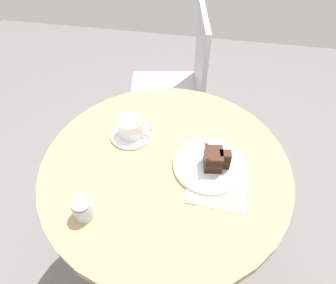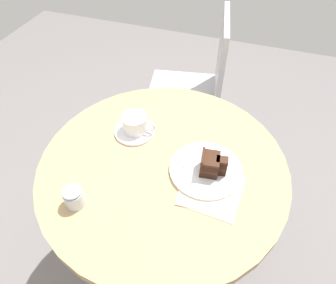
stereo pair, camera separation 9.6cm
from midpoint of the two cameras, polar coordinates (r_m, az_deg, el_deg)
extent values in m
cube|color=slate|center=(1.57, 1.23, -20.78)|extent=(4.40, 4.40, 0.01)
cylinder|color=tan|center=(0.96, 1.88, -4.86)|extent=(0.79, 0.79, 0.03)
cylinder|color=silver|center=(1.26, 1.49, -14.69)|extent=(0.07, 0.07, 0.66)
cylinder|color=silver|center=(1.56, 1.24, -20.59)|extent=(0.36, 0.36, 0.02)
cylinder|color=white|center=(1.04, -3.77, 1.98)|extent=(0.14, 0.14, 0.01)
cylinder|color=white|center=(1.02, -3.70, 3.50)|extent=(0.09, 0.09, 0.06)
cylinder|color=#D6B789|center=(1.00, -3.78, 4.68)|extent=(0.08, 0.08, 0.00)
torus|color=white|center=(1.01, -1.05, 2.88)|extent=(0.05, 0.01, 0.05)
cube|color=silver|center=(1.06, -3.85, 3.49)|extent=(0.08, 0.04, 0.00)
ellipsoid|color=silver|center=(1.06, -1.34, 3.63)|extent=(0.02, 0.02, 0.00)
cylinder|color=white|center=(0.94, 10.09, -5.40)|extent=(0.22, 0.22, 0.01)
cube|color=black|center=(0.92, 10.85, -5.09)|extent=(0.06, 0.07, 0.02)
cube|color=black|center=(0.93, 12.88, -5.36)|extent=(0.04, 0.03, 0.02)
cube|color=#381C0F|center=(0.91, 10.99, -4.48)|extent=(0.06, 0.07, 0.01)
cube|color=#381C0F|center=(0.91, 13.04, -4.76)|extent=(0.04, 0.03, 0.01)
cube|color=black|center=(0.90, 11.13, -3.86)|extent=(0.06, 0.07, 0.02)
cube|color=black|center=(0.90, 13.21, -4.14)|extent=(0.04, 0.03, 0.02)
cube|color=#381C0F|center=(0.89, 11.27, -3.22)|extent=(0.06, 0.07, 0.01)
cube|color=#381C0F|center=(0.89, 13.38, -3.51)|extent=(0.04, 0.03, 0.01)
cube|color=#381C0F|center=(0.90, 9.55, -4.01)|extent=(0.02, 0.06, 0.07)
cube|color=silver|center=(0.95, 8.24, -3.42)|extent=(0.06, 0.09, 0.00)
cube|color=silver|center=(0.99, 10.99, -1.57)|extent=(0.04, 0.04, 0.00)
cube|color=beige|center=(0.90, 11.45, -9.30)|extent=(0.18, 0.18, 0.00)
cube|color=beige|center=(0.90, 10.20, -8.85)|extent=(0.16, 0.16, 0.00)
cylinder|color=#BCBCC1|center=(1.93, -0.16, 7.20)|extent=(0.02, 0.02, 0.43)
cylinder|color=#BCBCC1|center=(1.70, -1.69, 0.27)|extent=(0.02, 0.02, 0.43)
cylinder|color=#BCBCC1|center=(1.92, 9.47, 6.25)|extent=(0.02, 0.02, 0.43)
cylinder|color=#BCBCC1|center=(1.69, 9.19, -0.83)|extent=(0.02, 0.02, 0.43)
cube|color=#BCBCC1|center=(1.65, 4.65, 9.15)|extent=(0.44, 0.44, 0.02)
cube|color=#BCBCC1|center=(1.53, 11.89, 14.91)|extent=(0.09, 0.36, 0.42)
cylinder|color=silver|center=(0.87, -14.43, -10.49)|extent=(0.06, 0.06, 0.05)
ellipsoid|color=silver|center=(0.84, -14.84, -9.28)|extent=(0.05, 0.05, 0.02)
camera|label=1|loc=(0.05, -87.13, 3.07)|focal=32.00mm
camera|label=2|loc=(0.05, 92.87, -3.07)|focal=32.00mm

